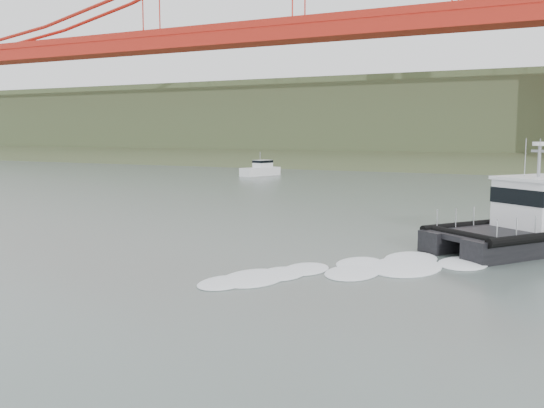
{
  "coord_description": "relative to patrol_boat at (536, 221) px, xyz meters",
  "views": [
    {
      "loc": [
        12.03,
        -18.32,
        5.97
      ],
      "look_at": [
        -1.5,
        8.56,
        2.4
      ],
      "focal_mm": 40.0,
      "sensor_mm": 36.0,
      "label": 1
    }
  ],
  "objects": [
    {
      "name": "ground",
      "position": [
        -10.3,
        -15.51,
        -1.42
      ],
      "size": [
        400.0,
        400.0,
        0.0
      ],
      "primitive_type": "plane",
      "color": "#4C5A55",
      "rests_on": "ground"
    },
    {
      "name": "headlands",
      "position": [
        -10.3,
        109.99,
        5.62
      ],
      "size": [
        500.0,
        105.36,
        27.12
      ],
      "color": "#3E4E2C",
      "rests_on": "ground"
    },
    {
      "name": "motorboat",
      "position": [
        -37.36,
        40.45,
        -0.58
      ],
      "size": [
        3.68,
        6.47,
        3.38
      ],
      "rotation": [
        0.0,
        0.0,
        -0.28
      ],
      "color": "white",
      "rests_on": "ground"
    },
    {
      "name": "patrol_boat",
      "position": [
        0.0,
        0.0,
        0.0
      ],
      "size": [
        10.24,
        11.99,
        5.68
      ],
      "rotation": [
        0.0,
        0.0,
        -0.62
      ],
      "color": "black",
      "rests_on": "ground"
    },
    {
      "name": "nav_buoy",
      "position": [
        -1.37,
        27.57,
        -0.47
      ],
      "size": [
        1.73,
        1.73,
        3.61
      ],
      "color": "red",
      "rests_on": "ground"
    }
  ]
}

